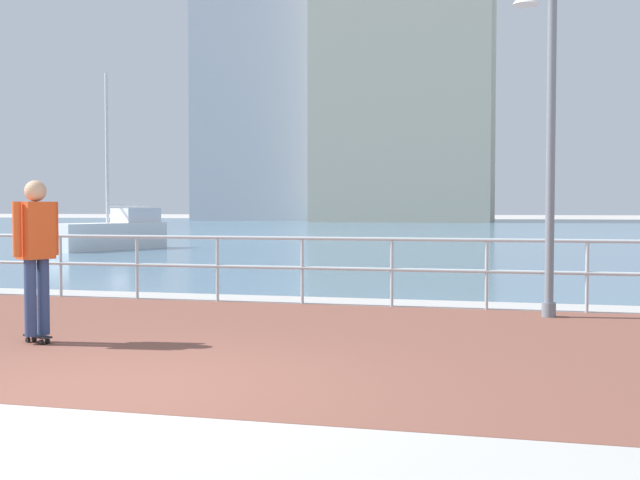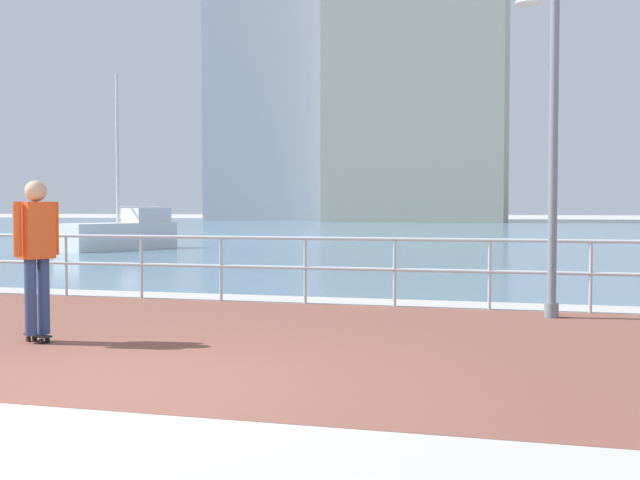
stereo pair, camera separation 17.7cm
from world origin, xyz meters
The scene contains 9 objects.
ground centered at (0.00, 40.00, 0.00)m, with size 220.00×220.00×0.00m, color #ADAAA5.
brick_paving centered at (0.00, 2.69, 0.00)m, with size 28.00×6.58×0.01m, color brown.
harbor_water centered at (0.00, 50.98, 0.00)m, with size 180.00×88.00×0.00m, color slate.
waterfront_railing centered at (0.00, 5.98, 0.73)m, with size 25.25×0.06×1.05m.
lamppost centered at (3.55, 5.25, 2.79)m, with size 0.63×0.69×5.05m.
skateboarder centered at (-1.91, 1.85, 1.09)m, with size 0.41×0.54×1.80m.
sailboat_navy centered at (-10.70, 19.59, 0.59)m, with size 2.84×4.61×6.20m.
tower_brick centered at (-24.35, 83.52, 19.06)m, with size 14.97×15.74×39.79m.
tower_steel centered at (-8.10, 79.93, 21.28)m, with size 17.99×17.64×44.23m.
Camera 2 is at (3.37, -5.76, 1.50)m, focal length 44.39 mm.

